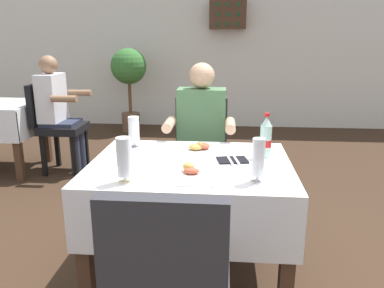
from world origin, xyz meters
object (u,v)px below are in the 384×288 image
Objects in this scene: beer_glass_left at (124,159)px; cola_bottle_primary at (266,138)px; chair_near_camera_side at (170,285)px; beer_glass_middle at (258,159)px; background_chair_right at (55,122)px; seated_diner_far at (201,137)px; potted_plant_corner at (129,74)px; main_dining_table at (191,190)px; plate_near_camera at (190,174)px; plate_far_diner at (199,148)px; wall_bottle_rack at (228,15)px; napkin_cutlery_set at (232,160)px; chair_far_diner_seat at (200,153)px; background_patron at (58,108)px; beer_glass_right at (134,131)px.

cola_bottle_primary reaches higher than beer_glass_left.
chair_near_camera_side is 4.38× the size of beer_glass_middle.
background_chair_right is (-1.64, 2.68, 0.00)m from chair_near_camera_side.
seated_diner_far is 0.98× the size of potted_plant_corner.
seated_diner_far reaches higher than main_dining_table.
beer_glass_middle reaches higher than plate_near_camera.
plate_near_camera is at bearing -92.20° from plate_far_diner.
beer_glass_middle is 4.51m from wall_bottle_rack.
napkin_cutlery_set is (0.22, 0.28, -0.01)m from plate_near_camera.
beer_glass_left is 0.40× the size of wall_bottle_rack.
chair_far_diner_seat is 1.73× the size of wall_bottle_rack.
main_dining_table is 4.31m from wall_bottle_rack.
beer_glass_middle reaches higher than chair_near_camera_side.
wall_bottle_rack is at bearing 52.11° from background_patron.
background_patron is at bearing 139.87° from cola_bottle_primary.
background_chair_right is at bearing 131.72° from main_dining_table.
seated_diner_far is (0.01, 1.57, 0.16)m from chair_near_camera_side.
beer_glass_middle is at bearing -57.64° from plate_far_diner.
cola_bottle_primary reaches higher than chair_far_diner_seat.
cola_bottle_primary is at bearing 33.27° from beer_glass_left.
main_dining_table is 0.90× the size of background_patron.
background_patron is at bearing 120.69° from chair_near_camera_side.
plate_near_camera is at bearing -51.66° from beer_glass_right.
seated_diner_far is at bearing 48.35° from beer_glass_right.
cola_bottle_primary is (0.82, -0.14, 0.01)m from beer_glass_right.
cola_bottle_primary reaches higher than beer_glass_middle.
cola_bottle_primary is at bearing -64.73° from potted_plant_corner.
chair_near_camera_side is at bearing -91.50° from plate_near_camera.
plate_far_diner is 0.18× the size of background_patron.
chair_near_camera_side is at bearing -113.78° from cola_bottle_primary.
potted_plant_corner is at bearing 115.27° from cola_bottle_primary.
beer_glass_right is 2.02m from background_chair_right.
wall_bottle_rack is (-0.15, 4.42, 0.90)m from beer_glass_middle.
napkin_cutlery_set is (0.22, -0.68, 0.05)m from seated_diner_far.
background_patron is (-1.60, 2.07, -0.06)m from plate_near_camera.
plate_far_diner is at bearing 87.80° from plate_near_camera.
main_dining_table is 1.17× the size of background_chair_right.
cola_bottle_primary is 2.70m from background_chair_right.
beer_glass_middle is at bearing -7.80° from plate_near_camera.
seated_diner_far reaches higher than background_chair_right.
plate_far_diner is 4.05m from wall_bottle_rack.
wall_bottle_rack reaches higher than background_chair_right.
chair_near_camera_side is at bearing -58.54° from background_chair_right.
main_dining_table is at bearing -48.28° from background_chair_right.
plate_far_diner is at bearing -44.80° from background_patron.
seated_diner_far is (0.01, -0.11, 0.16)m from chair_far_diner_seat.
background_patron reaches higher than chair_far_diner_seat.
cola_bottle_primary is 0.27× the size of background_chair_right.
potted_plant_corner reaches higher than cola_bottle_primary.
main_dining_table is 2.46m from background_chair_right.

